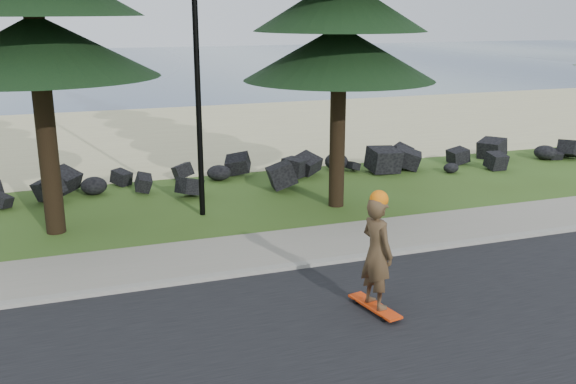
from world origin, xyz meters
name	(u,v)px	position (x,y,z in m)	size (l,w,h in m)	color
ground	(235,259)	(0.00, 0.00, 0.00)	(160.00, 160.00, 0.00)	#354E18
road	(313,368)	(0.00, -4.50, 0.01)	(160.00, 7.00, 0.02)	black
kerb	(246,273)	(0.00, -0.90, 0.05)	(160.00, 0.20, 0.10)	gray
sidewalk	(232,254)	(0.00, 0.20, 0.04)	(160.00, 2.00, 0.08)	gray
beach_sand	(146,135)	(0.00, 14.50, 0.01)	(160.00, 15.00, 0.01)	#C1B681
ocean	(96,66)	(0.00, 51.00, 0.00)	(160.00, 58.00, 0.01)	#3B5370
seawall_boulders	(185,190)	(0.00, 5.60, 0.00)	(60.00, 2.40, 1.10)	black
lamp_post	(196,48)	(0.00, 3.20, 4.13)	(0.25, 0.14, 8.14)	black
skateboarder	(377,253)	(1.65, -3.15, 1.08)	(0.59, 1.19, 2.15)	#E73B0D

